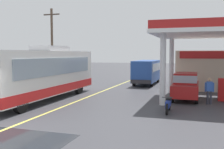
{
  "coord_description": "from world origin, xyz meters",
  "views": [
    {
      "loc": [
        7.59,
        -8.8,
        3.14
      ],
      "look_at": [
        1.5,
        10.0,
        1.6
      ],
      "focal_mm": 42.75,
      "sensor_mm": 36.0,
      "label": 1
    }
  ],
  "objects_px": {
    "pedestrian_near_pump": "(178,83)",
    "car_at_pump": "(186,85)",
    "pedestrian_by_shop": "(209,89)",
    "coach_bus_main": "(43,75)",
    "minibus_opposing_lane": "(147,70)",
    "motorcycle_parked_forecourt": "(168,104)"
  },
  "relations": [
    {
      "from": "pedestrian_near_pump",
      "to": "car_at_pump",
      "type": "bearing_deg",
      "value": -64.76
    },
    {
      "from": "car_at_pump",
      "to": "pedestrian_by_shop",
      "type": "distance_m",
      "value": 2.12
    },
    {
      "from": "coach_bus_main",
      "to": "minibus_opposing_lane",
      "type": "distance_m",
      "value": 12.63
    },
    {
      "from": "car_at_pump",
      "to": "motorcycle_parked_forecourt",
      "type": "distance_m",
      "value": 4.72
    },
    {
      "from": "pedestrian_by_shop",
      "to": "coach_bus_main",
      "type": "bearing_deg",
      "value": -170.28
    },
    {
      "from": "coach_bus_main",
      "to": "motorcycle_parked_forecourt",
      "type": "bearing_deg",
      "value": -8.71
    },
    {
      "from": "pedestrian_near_pump",
      "to": "pedestrian_by_shop",
      "type": "bearing_deg",
      "value": -53.2
    },
    {
      "from": "minibus_opposing_lane",
      "to": "motorcycle_parked_forecourt",
      "type": "height_order",
      "value": "minibus_opposing_lane"
    },
    {
      "from": "motorcycle_parked_forecourt",
      "to": "pedestrian_by_shop",
      "type": "distance_m",
      "value": 3.84
    },
    {
      "from": "pedestrian_near_pump",
      "to": "coach_bus_main",
      "type": "bearing_deg",
      "value": -151.43
    },
    {
      "from": "minibus_opposing_lane",
      "to": "motorcycle_parked_forecourt",
      "type": "distance_m",
      "value": 13.45
    },
    {
      "from": "coach_bus_main",
      "to": "car_at_pump",
      "type": "bearing_deg",
      "value": 19.92
    },
    {
      "from": "car_at_pump",
      "to": "minibus_opposing_lane",
      "type": "relative_size",
      "value": 0.69
    },
    {
      "from": "car_at_pump",
      "to": "pedestrian_near_pump",
      "type": "xyz_separation_m",
      "value": [
        -0.63,
        1.33,
        -0.08
      ]
    },
    {
      "from": "pedestrian_near_pump",
      "to": "pedestrian_by_shop",
      "type": "height_order",
      "value": "same"
    },
    {
      "from": "coach_bus_main",
      "to": "car_at_pump",
      "type": "height_order",
      "value": "coach_bus_main"
    },
    {
      "from": "minibus_opposing_lane",
      "to": "motorcycle_parked_forecourt",
      "type": "bearing_deg",
      "value": -74.54
    },
    {
      "from": "car_at_pump",
      "to": "minibus_opposing_lane",
      "type": "bearing_deg",
      "value": 117.16
    },
    {
      "from": "minibus_opposing_lane",
      "to": "motorcycle_parked_forecourt",
      "type": "xyz_separation_m",
      "value": [
        3.57,
        -12.92,
        -1.03
      ]
    },
    {
      "from": "motorcycle_parked_forecourt",
      "to": "pedestrian_near_pump",
      "type": "height_order",
      "value": "pedestrian_near_pump"
    },
    {
      "from": "motorcycle_parked_forecourt",
      "to": "pedestrian_by_shop",
      "type": "height_order",
      "value": "pedestrian_by_shop"
    },
    {
      "from": "pedestrian_by_shop",
      "to": "pedestrian_near_pump",
      "type": "bearing_deg",
      "value": 126.8
    }
  ]
}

